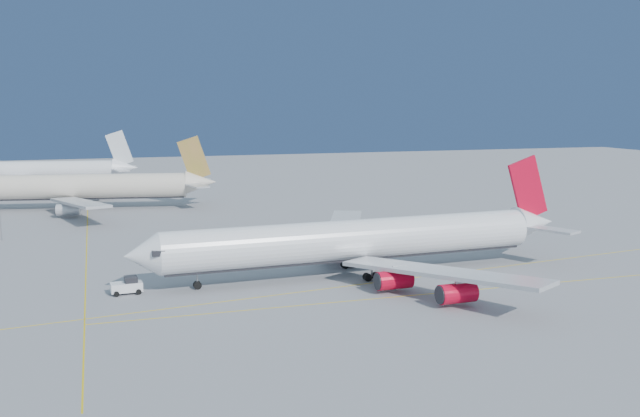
{
  "coord_description": "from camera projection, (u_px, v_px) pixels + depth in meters",
  "views": [
    {
      "loc": [
        -38.07,
        -101.69,
        26.72
      ],
      "look_at": [
        1.71,
        23.04,
        7.0
      ],
      "focal_mm": 40.0,
      "sensor_mm": 36.0,
      "label": 1
    }
  ],
  "objects": [
    {
      "name": "airliner_etihad",
      "position": [
        77.0,
        187.0,
        177.92
      ],
      "size": [
        69.4,
        63.4,
        18.17
      ],
      "rotation": [
        0.0,
        0.0,
        -0.17
      ],
      "color": "beige",
      "rests_on": "ground"
    },
    {
      "name": "airliner_virgin",
      "position": [
        363.0,
        240.0,
        110.74
      ],
      "size": [
        72.16,
        64.76,
        17.8
      ],
      "rotation": [
        0.0,
        0.0,
        0.05
      ],
      "color": "white",
      "rests_on": "ground"
    },
    {
      "name": "airliner_third",
      "position": [
        27.0,
        171.0,
        218.53
      ],
      "size": [
        66.73,
        60.92,
        17.93
      ],
      "rotation": [
        0.0,
        0.0,
        -0.16
      ],
      "color": "white",
      "rests_on": "ground"
    },
    {
      "name": "pushback_tug",
      "position": [
        127.0,
        286.0,
        99.83
      ],
      "size": [
        4.45,
        2.92,
        2.42
      ],
      "rotation": [
        0.0,
        0.0,
        0.08
      ],
      "color": "white",
      "rests_on": "ground"
    },
    {
      "name": "ground",
      "position": [
        354.0,
        274.0,
        111.22
      ],
      "size": [
        500.0,
        500.0,
        0.0
      ],
      "primitive_type": "plane",
      "color": "slate",
      "rests_on": "ground"
    },
    {
      "name": "taxiway_lines",
      "position": [
        253.0,
        272.0,
        112.78
      ],
      "size": [
        118.86,
        140.0,
        0.02
      ],
      "color": "gold",
      "rests_on": "ground"
    }
  ]
}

